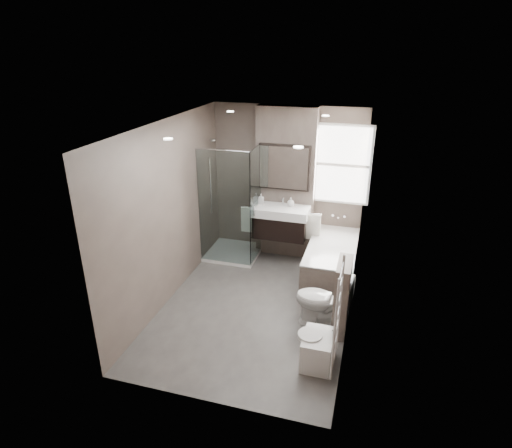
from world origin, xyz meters
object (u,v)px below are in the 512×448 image
(bathtub, at_px, (331,260))
(toilet, at_px, (323,301))
(vanity, at_px, (280,222))
(bidet, at_px, (317,349))

(bathtub, relative_size, toilet, 2.12)
(vanity, bearing_deg, bathtub, -19.37)
(vanity, xyz_separation_m, bathtub, (0.92, -0.33, -0.43))
(bathtub, distance_m, bidet, 2.09)
(bidet, bearing_deg, vanity, 112.80)
(vanity, relative_size, toilet, 1.26)
(vanity, xyz_separation_m, toilet, (0.97, -1.64, -0.36))
(vanity, relative_size, bathtub, 0.59)
(bathtub, distance_m, toilet, 1.31)
(vanity, height_order, bidet, vanity)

